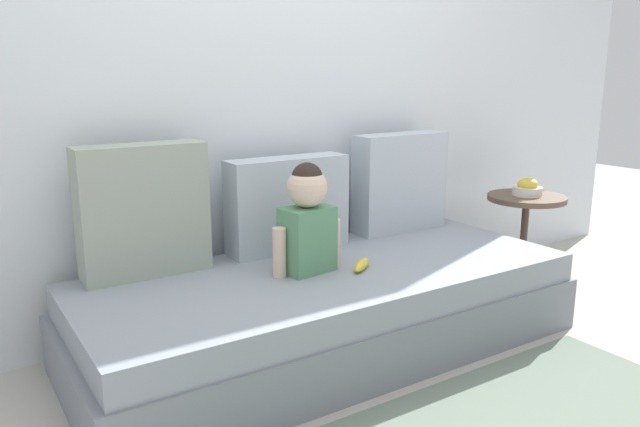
{
  "coord_description": "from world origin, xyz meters",
  "views": [
    {
      "loc": [
        -1.41,
        -2.1,
        1.21
      ],
      "look_at": [
        -0.05,
        0.0,
        0.62
      ],
      "focal_mm": 34.51,
      "sensor_mm": 36.0,
      "label": 1
    }
  ],
  "objects_px": {
    "throw_pillow_center": "(288,204)",
    "throw_pillow_right": "(400,182)",
    "couch": "(329,309)",
    "toddler": "(307,218)",
    "throw_pillow_left": "(143,211)",
    "side_table": "(525,215)",
    "banana": "(362,265)",
    "fruit_bowl": "(527,188)"
  },
  "relations": [
    {
      "from": "throw_pillow_left",
      "to": "fruit_bowl",
      "type": "xyz_separation_m",
      "value": [
        2.11,
        -0.23,
        -0.09
      ]
    },
    {
      "from": "throw_pillow_right",
      "to": "throw_pillow_left",
      "type": "bearing_deg",
      "value": 180.0
    },
    {
      "from": "couch",
      "to": "toddler",
      "type": "distance_m",
      "value": 0.43
    },
    {
      "from": "couch",
      "to": "toddler",
      "type": "xyz_separation_m",
      "value": [
        -0.1,
        0.02,
        0.42
      ]
    },
    {
      "from": "couch",
      "to": "banana",
      "type": "bearing_deg",
      "value": -38.45
    },
    {
      "from": "couch",
      "to": "throw_pillow_center",
      "type": "relative_size",
      "value": 3.72
    },
    {
      "from": "couch",
      "to": "toddler",
      "type": "height_order",
      "value": "toddler"
    },
    {
      "from": "throw_pillow_center",
      "to": "throw_pillow_left",
      "type": "bearing_deg",
      "value": 180.0
    },
    {
      "from": "banana",
      "to": "couch",
      "type": "bearing_deg",
      "value": 141.55
    },
    {
      "from": "couch",
      "to": "throw_pillow_right",
      "type": "xyz_separation_m",
      "value": [
        0.68,
        0.36,
        0.44
      ]
    },
    {
      "from": "couch",
      "to": "toddler",
      "type": "relative_size",
      "value": 4.72
    },
    {
      "from": "throw_pillow_left",
      "to": "side_table",
      "type": "relative_size",
      "value": 1.07
    },
    {
      "from": "throw_pillow_center",
      "to": "banana",
      "type": "xyz_separation_m",
      "value": [
        0.11,
        -0.44,
        -0.2
      ]
    },
    {
      "from": "throw_pillow_left",
      "to": "throw_pillow_center",
      "type": "xyz_separation_m",
      "value": [
        0.68,
        0.0,
        -0.05
      ]
    },
    {
      "from": "toddler",
      "to": "banana",
      "type": "distance_m",
      "value": 0.32
    },
    {
      "from": "throw_pillow_right",
      "to": "fruit_bowl",
      "type": "relative_size",
      "value": 3.19
    },
    {
      "from": "couch",
      "to": "fruit_bowl",
      "type": "distance_m",
      "value": 1.48
    },
    {
      "from": "throw_pillow_left",
      "to": "throw_pillow_center",
      "type": "height_order",
      "value": "throw_pillow_left"
    },
    {
      "from": "side_table",
      "to": "fruit_bowl",
      "type": "relative_size",
      "value": 3.12
    },
    {
      "from": "throw_pillow_left",
      "to": "side_table",
      "type": "xyz_separation_m",
      "value": [
        2.11,
        -0.23,
        -0.25
      ]
    },
    {
      "from": "throw_pillow_center",
      "to": "toddler",
      "type": "relative_size",
      "value": 1.27
    },
    {
      "from": "throw_pillow_left",
      "to": "banana",
      "type": "xyz_separation_m",
      "value": [
        0.79,
        -0.44,
        -0.25
      ]
    },
    {
      "from": "throw_pillow_right",
      "to": "side_table",
      "type": "distance_m",
      "value": 0.81
    },
    {
      "from": "throw_pillow_right",
      "to": "fruit_bowl",
      "type": "height_order",
      "value": "throw_pillow_right"
    },
    {
      "from": "throw_pillow_right",
      "to": "toddler",
      "type": "relative_size",
      "value": 1.12
    },
    {
      "from": "throw_pillow_center",
      "to": "toddler",
      "type": "distance_m",
      "value": 0.35
    },
    {
      "from": "banana",
      "to": "side_table",
      "type": "height_order",
      "value": "side_table"
    },
    {
      "from": "throw_pillow_right",
      "to": "fruit_bowl",
      "type": "bearing_deg",
      "value": -17.34
    },
    {
      "from": "throw_pillow_right",
      "to": "throw_pillow_center",
      "type": "bearing_deg",
      "value": 180.0
    },
    {
      "from": "couch",
      "to": "banana",
      "type": "distance_m",
      "value": 0.25
    },
    {
      "from": "banana",
      "to": "fruit_bowl",
      "type": "xyz_separation_m",
      "value": [
        1.32,
        0.21,
        0.16
      ]
    },
    {
      "from": "throw_pillow_left",
      "to": "toddler",
      "type": "xyz_separation_m",
      "value": [
        0.58,
        -0.33,
        -0.04
      ]
    },
    {
      "from": "couch",
      "to": "throw_pillow_right",
      "type": "distance_m",
      "value": 0.89
    },
    {
      "from": "fruit_bowl",
      "to": "side_table",
      "type": "bearing_deg",
      "value": 0.0
    },
    {
      "from": "throw_pillow_left",
      "to": "toddler",
      "type": "relative_size",
      "value": 1.17
    },
    {
      "from": "throw_pillow_left",
      "to": "throw_pillow_center",
      "type": "distance_m",
      "value": 0.69
    },
    {
      "from": "throw_pillow_center",
      "to": "throw_pillow_right",
      "type": "height_order",
      "value": "throw_pillow_right"
    },
    {
      "from": "fruit_bowl",
      "to": "toddler",
      "type": "bearing_deg",
      "value": -176.21
    },
    {
      "from": "throw_pillow_left",
      "to": "banana",
      "type": "relative_size",
      "value": 3.21
    },
    {
      "from": "fruit_bowl",
      "to": "banana",
      "type": "bearing_deg",
      "value": -171.01
    },
    {
      "from": "toddler",
      "to": "couch",
      "type": "bearing_deg",
      "value": -12.33
    },
    {
      "from": "couch",
      "to": "side_table",
      "type": "distance_m",
      "value": 1.45
    }
  ]
}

